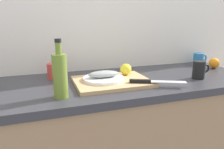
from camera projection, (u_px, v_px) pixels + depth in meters
The scene contains 11 objects.
back_wall at pixel (78, 18), 1.39m from camera, with size 3.20×0.05×2.50m, color white.
cutting_board at pixel (112, 82), 1.17m from camera, with size 0.40×0.31×0.02m, color tan.
white_plate at pixel (104, 79), 1.16m from camera, with size 0.22×0.22×0.01m, color white.
fish_fillet at pixel (104, 74), 1.15m from camera, with size 0.17×0.07×0.04m, color #999E99.
chef_knife at pixel (150, 81), 1.10m from camera, with size 0.28×0.14×0.02m.
lemon_0 at pixel (126, 69), 1.26m from camera, with size 0.07×0.07×0.07m, color yellow.
olive_oil_bottle at pixel (60, 75), 0.93m from camera, with size 0.06×0.06×0.26m.
coffee_mug_0 at pixel (54, 71), 1.26m from camera, with size 0.12×0.08×0.09m.
coffee_mug_1 at pixel (199, 70), 1.25m from camera, with size 0.11×0.07×0.10m.
coffee_mug_2 at pixel (199, 59), 1.62m from camera, with size 0.12×0.08×0.09m.
orange_0 at pixel (214, 63), 1.52m from camera, with size 0.07×0.07×0.07m, color orange.
Camera 1 is at (-0.25, -1.10, 1.24)m, focal length 34.23 mm.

